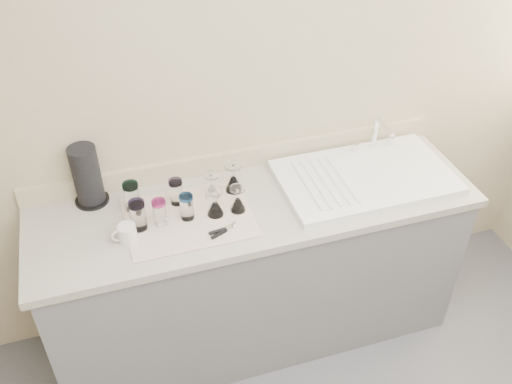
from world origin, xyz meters
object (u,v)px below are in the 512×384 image
object	(u,v)px
tumbler_purple	(176,192)
goblet_front_right	(238,203)
sink_unit	(365,177)
goblet_back_right	(233,181)
white_mug	(127,234)
goblet_back_left	(212,189)
tumbler_magenta	(138,215)
tumbler_lavender	(187,207)
tumbler_blue	(160,212)
can_opener	(223,231)
paper_towel_roll	(87,176)
goblet_front_left	(215,206)
tumbler_teal	(132,196)

from	to	relation	value
tumbler_purple	goblet_front_right	bearing A→B (deg)	-28.11
sink_unit	goblet_front_right	world-z (taller)	sink_unit
goblet_back_right	white_mug	distance (m)	0.55
goblet_back_left	goblet_back_right	world-z (taller)	goblet_back_right
tumbler_magenta	tumbler_lavender	size ratio (longest dim) A/B	1.15
tumbler_blue	tumbler_lavender	distance (m)	0.12
can_opener	tumbler_magenta	bearing A→B (deg)	158.09
tumbler_magenta	tumbler_purple	bearing A→B (deg)	32.69
tumbler_purple	tumbler_magenta	bearing A→B (deg)	-147.31
tumbler_lavender	paper_towel_roll	world-z (taller)	paper_towel_roll
tumbler_lavender	can_opener	bearing A→B (deg)	-47.82
tumbler_blue	goblet_back_right	bearing A→B (deg)	19.74
tumbler_blue	can_opener	xyz separation A→B (m)	(0.24, -0.14, -0.05)
tumbler_magenta	white_mug	world-z (taller)	tumbler_magenta
goblet_front_left	tumbler_blue	bearing A→B (deg)	177.03
goblet_back_left	paper_towel_roll	xyz separation A→B (m)	(-0.53, 0.14, 0.09)
paper_towel_roll	tumbler_lavender	bearing A→B (deg)	-33.30
goblet_back_left	can_opener	distance (m)	0.26
tumbler_magenta	tumbler_blue	distance (m)	0.09
tumbler_teal	goblet_front_left	world-z (taller)	tumbler_teal
sink_unit	goblet_front_right	distance (m)	0.65
tumbler_blue	paper_towel_roll	world-z (taller)	paper_towel_roll
goblet_front_left	can_opener	world-z (taller)	goblet_front_left
can_opener	goblet_front_left	bearing A→B (deg)	90.86
goblet_back_left	goblet_front_left	xyz separation A→B (m)	(-0.02, -0.13, 0.00)
tumbler_teal	tumbler_lavender	bearing A→B (deg)	-31.60
tumbler_purple	white_mug	size ratio (longest dim) A/B	1.11
tumbler_teal	tumbler_purple	xyz separation A→B (m)	(0.19, -0.02, -0.01)
goblet_back_right	white_mug	xyz separation A→B (m)	(-0.52, -0.19, -0.02)
tumbler_purple	goblet_back_right	xyz separation A→B (m)	(0.27, 0.01, -0.01)
goblet_back_left	tumbler_blue	bearing A→B (deg)	-155.88
white_mug	tumbler_blue	bearing A→B (deg)	21.37
sink_unit	goblet_front_left	size ratio (longest dim) A/B	6.17
paper_towel_roll	tumbler_blue	bearing A→B (deg)	-43.26
tumbler_lavender	paper_towel_roll	distance (m)	0.47
goblet_front_left	goblet_front_right	distance (m)	0.10
goblet_front_right	tumbler_lavender	bearing A→B (deg)	176.09
tumbler_magenta	goblet_back_left	xyz separation A→B (m)	(0.35, 0.12, -0.03)
tumbler_magenta	goblet_back_left	world-z (taller)	tumbler_magenta
tumbler_lavender	tumbler_blue	bearing A→B (deg)	-179.95
sink_unit	white_mug	distance (m)	1.15
tumbler_teal	tumbler_purple	size ratio (longest dim) A/B	1.12
sink_unit	tumbler_magenta	size ratio (longest dim) A/B	5.82
white_mug	paper_towel_roll	world-z (taller)	paper_towel_roll
goblet_back_right	paper_towel_roll	world-z (taller)	paper_towel_roll
sink_unit	can_opener	xyz separation A→B (m)	(-0.75, -0.16, -0.00)
tumbler_teal	tumbler_purple	world-z (taller)	tumbler_teal
goblet_back_left	white_mug	size ratio (longest dim) A/B	1.08
sink_unit	tumbler_purple	world-z (taller)	sink_unit
goblet_back_right	paper_towel_roll	xyz separation A→B (m)	(-0.64, 0.13, 0.09)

